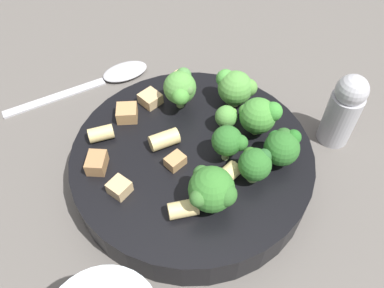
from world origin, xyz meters
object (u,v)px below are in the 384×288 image
at_px(broccoli_floret_4, 181,88).
at_px(broccoli_floret_7, 282,146).
at_px(chicken_chunk_3, 97,163).
at_px(broccoli_floret_3, 226,116).
at_px(broccoli_floret_0, 212,190).
at_px(spoon, 108,78).
at_px(rigatoni_4, 165,138).
at_px(broccoli_floret_2, 235,87).
at_px(chicken_chunk_4, 119,188).
at_px(rigatoni_0, 183,209).
at_px(pasta_bowl, 192,160).
at_px(rigatoni_3, 101,134).
at_px(chicken_chunk_2, 127,113).
at_px(rigatoni_2, 227,175).
at_px(pepper_shaker, 343,110).
at_px(rigatoni_1, 182,81).
at_px(broccoli_floret_1, 230,138).
at_px(broccoli_floret_5, 259,115).
at_px(chicken_chunk_1, 175,161).
at_px(chicken_chunk_0, 150,99).
at_px(broccoli_floret_6, 256,163).

height_order(broccoli_floret_4, broccoli_floret_7, broccoli_floret_4).
bearing_deg(chicken_chunk_3, broccoli_floret_4, 152.30).
bearing_deg(broccoli_floret_3, broccoli_floret_0, 4.32).
xyz_separation_m(broccoli_floret_7, spoon, (-0.10, -0.23, -0.06)).
bearing_deg(rigatoni_4, broccoli_floret_2, 144.01).
distance_m(broccoli_floret_3, chicken_chunk_4, 0.13).
distance_m(broccoli_floret_4, rigatoni_0, 0.13).
bearing_deg(chicken_chunk_4, pasta_bowl, 141.62).
bearing_deg(rigatoni_3, chicken_chunk_2, 157.24).
bearing_deg(chicken_chunk_2, broccoli_floret_2, 116.64).
xyz_separation_m(rigatoni_2, rigatoni_4, (-0.03, -0.07, 0.00)).
bearing_deg(pasta_bowl, pepper_shaker, 122.74).
bearing_deg(rigatoni_1, broccoli_floret_7, 56.70).
height_order(broccoli_floret_0, broccoli_floret_7, broccoli_floret_0).
distance_m(broccoli_floret_7, rigatoni_3, 0.17).
height_order(rigatoni_4, chicken_chunk_4, rigatoni_4).
bearing_deg(rigatoni_0, pepper_shaker, 140.90).
height_order(broccoli_floret_2, spoon, broccoli_floret_2).
height_order(broccoli_floret_4, rigatoni_0, broccoli_floret_4).
xyz_separation_m(broccoli_floret_1, broccoli_floret_5, (-0.04, 0.02, -0.00)).
bearing_deg(chicken_chunk_4, broccoli_floret_7, 118.74).
bearing_deg(chicken_chunk_1, chicken_chunk_0, -145.35).
height_order(rigatoni_3, rigatoni_4, rigatoni_4).
bearing_deg(broccoli_floret_2, broccoli_floret_3, -1.23).
bearing_deg(broccoli_floret_6, rigatoni_3, -92.75).
height_order(rigatoni_2, chicken_chunk_2, rigatoni_2).
height_order(broccoli_floret_1, broccoli_floret_3, broccoli_floret_1).
xyz_separation_m(rigatoni_3, chicken_chunk_0, (-0.06, 0.03, -0.00)).
distance_m(chicken_chunk_0, pepper_shaker, 0.20).
xyz_separation_m(broccoli_floret_7, chicken_chunk_1, (0.03, -0.09, -0.02)).
height_order(rigatoni_3, chicken_chunk_0, rigatoni_3).
distance_m(broccoli_floret_5, rigatoni_4, 0.09).
distance_m(broccoli_floret_0, rigatoni_2, 0.03).
height_order(broccoli_floret_7, pepper_shaker, pepper_shaker).
height_order(rigatoni_0, chicken_chunk_0, rigatoni_0).
distance_m(pepper_shaker, spoon, 0.29).
relative_size(broccoli_floret_2, chicken_chunk_3, 2.04).
bearing_deg(pepper_shaker, rigatoni_4, -62.43).
xyz_separation_m(rigatoni_2, chicken_chunk_2, (-0.05, -0.12, -0.00)).
bearing_deg(chicken_chunk_2, pepper_shaker, 106.71).
bearing_deg(pasta_bowl, rigatoni_0, 9.19).
xyz_separation_m(broccoli_floret_1, broccoli_floret_2, (-0.07, -0.01, -0.00)).
relative_size(broccoli_floret_0, broccoli_floret_1, 1.10).
relative_size(pasta_bowl, chicken_chunk_0, 11.49).
height_order(broccoli_floret_6, chicken_chunk_3, broccoli_floret_6).
bearing_deg(broccoli_floret_2, broccoli_floret_6, 21.52).
distance_m(chicken_chunk_2, chicken_chunk_4, 0.09).
relative_size(broccoli_floret_4, rigatoni_2, 1.89).
bearing_deg(rigatoni_3, chicken_chunk_1, 81.64).
distance_m(pasta_bowl, broccoli_floret_3, 0.06).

